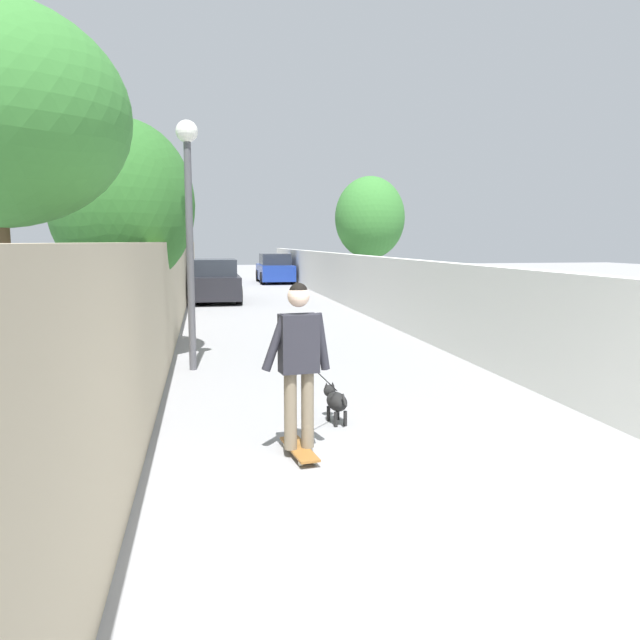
{
  "coord_description": "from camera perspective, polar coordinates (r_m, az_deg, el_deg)",
  "views": [
    {
      "loc": [
        -4.22,
        2.02,
        2.17
      ],
      "look_at": [
        4.71,
        0.33,
        1.0
      ],
      "focal_mm": 34.29,
      "sensor_mm": 36.0,
      "label": 1
    }
  ],
  "objects": [
    {
      "name": "lamp_post",
      "position": [
        10.47,
        -12.16,
        10.86
      ],
      "size": [
        0.36,
        0.36,
        4.13
      ],
      "color": "#4C4C51",
      "rests_on": "ground"
    },
    {
      "name": "person_skateboarder",
      "position": [
        6.1,
        -2.0,
        -3.07
      ],
      "size": [
        0.27,
        0.72,
        1.68
      ],
      "color": "#726651",
      "rests_on": "skateboard"
    },
    {
      "name": "fence_right",
      "position": [
        16.97,
        5.87,
        2.91
      ],
      "size": [
        48.0,
        0.3,
        1.75
      ],
      "primitive_type": "cube",
      "color": "silver",
      "rests_on": "ground"
    },
    {
      "name": "ground_plane",
      "position": [
        18.46,
        -4.32,
        0.55
      ],
      "size": [
        80.0,
        80.0,
        0.0
      ],
      "primitive_type": "plane",
      "color": "gray"
    },
    {
      "name": "dog",
      "position": [
        7.4,
        1.47,
        -7.52
      ],
      "size": [
        1.37,
        0.76,
        1.06
      ],
      "color": "black",
      "rests_on": "ground"
    },
    {
      "name": "wall_left",
      "position": [
        16.28,
        -13.44,
        3.28
      ],
      "size": [
        48.0,
        0.3,
        2.16
      ],
      "primitive_type": "cube",
      "color": "tan",
      "rests_on": "ground"
    },
    {
      "name": "car_near",
      "position": [
        22.73,
        -9.75,
        3.54
      ],
      "size": [
        4.15,
        1.8,
        1.54
      ],
      "color": "black",
      "rests_on": "ground"
    },
    {
      "name": "skateboard",
      "position": [
        6.36,
        -1.96,
        -11.97
      ],
      "size": [
        0.82,
        0.31,
        0.08
      ],
      "color": "brown",
      "rests_on": "ground"
    },
    {
      "name": "car_far",
      "position": [
        32.71,
        -4.23,
        4.75
      ],
      "size": [
        4.06,
        1.8,
        1.54
      ],
      "color": "navy",
      "rests_on": "ground"
    },
    {
      "name": "tree_right_far",
      "position": [
        24.09,
        4.67,
        9.45
      ],
      "size": [
        2.71,
        2.71,
        4.68
      ],
      "color": "brown",
      "rests_on": "ground"
    },
    {
      "name": "tree_left_mid",
      "position": [
        11.83,
        -17.97,
        10.17
      ],
      "size": [
        2.6,
        2.6,
        4.38
      ],
      "color": "brown",
      "rests_on": "ground"
    }
  ]
}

